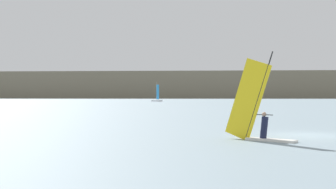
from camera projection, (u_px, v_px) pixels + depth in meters
The scene contains 4 objects.
ground_plane at pixel (309, 135), 22.46m from camera, with size 4000.00×4000.00×0.00m, color gray.
windsurfer at pixel (258, 117), 19.73m from camera, with size 2.68×3.04×4.43m.
distant_headland at pixel (179, 88), 944.03m from camera, with size 982.99×425.92×50.89m, color #756B56.
small_sailboat at pixel (157, 100), 206.40m from camera, with size 4.95×7.49×9.87m.
Camera 1 is at (-12.07, -20.53, 2.11)m, focal length 43.04 mm.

